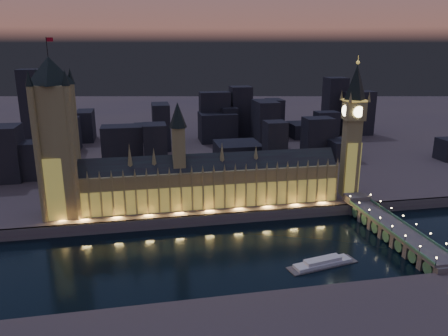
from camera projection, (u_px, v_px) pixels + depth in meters
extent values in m
plane|color=black|center=(233.00, 249.00, 276.87)|extent=(2000.00, 2000.00, 0.00)
cube|color=#423841|center=(171.00, 115.00, 766.23)|extent=(2000.00, 960.00, 8.00)
cube|color=#574550|center=(221.00, 219.00, 314.44)|extent=(2000.00, 2.50, 8.00)
cube|color=olive|center=(206.00, 187.00, 327.95)|extent=(200.07, 20.69, 28.00)
cube|color=#AA9B3E|center=(209.00, 198.00, 319.67)|extent=(200.00, 0.50, 18.00)
cube|color=black|center=(206.00, 165.00, 323.25)|extent=(200.06, 16.96, 16.26)
cube|color=olive|center=(179.00, 149.00, 315.97)|extent=(9.00, 9.00, 32.00)
cone|color=black|center=(178.00, 115.00, 309.06)|extent=(13.00, 13.00, 18.00)
cube|color=olive|center=(65.00, 200.00, 299.53)|extent=(1.20, 1.20, 28.00)
cone|color=olive|center=(63.00, 177.00, 295.40)|extent=(2.00, 2.00, 6.00)
cube|color=olive|center=(77.00, 200.00, 301.01)|extent=(1.20, 1.20, 28.00)
cone|color=olive|center=(75.00, 176.00, 296.87)|extent=(2.00, 2.00, 6.00)
cube|color=olive|center=(89.00, 199.00, 302.48)|extent=(1.20, 1.20, 28.00)
cone|color=olive|center=(87.00, 175.00, 298.35)|extent=(2.00, 2.00, 6.00)
cube|color=olive|center=(101.00, 198.00, 303.95)|extent=(1.20, 1.20, 28.00)
cone|color=olive|center=(99.00, 175.00, 299.82)|extent=(2.00, 2.00, 6.00)
cube|color=olive|center=(113.00, 197.00, 305.43)|extent=(1.20, 1.20, 28.00)
cone|color=olive|center=(111.00, 174.00, 301.29)|extent=(2.00, 2.00, 6.00)
cube|color=olive|center=(124.00, 197.00, 306.90)|extent=(1.20, 1.20, 28.00)
cone|color=olive|center=(123.00, 173.00, 302.77)|extent=(2.00, 2.00, 6.00)
cube|color=olive|center=(136.00, 196.00, 308.38)|extent=(1.20, 1.20, 28.00)
cone|color=olive|center=(135.00, 173.00, 304.24)|extent=(2.00, 2.00, 6.00)
cube|color=olive|center=(148.00, 195.00, 309.85)|extent=(1.20, 1.20, 28.00)
cone|color=olive|center=(146.00, 172.00, 305.72)|extent=(2.00, 2.00, 6.00)
cube|color=olive|center=(159.00, 194.00, 311.32)|extent=(1.20, 1.20, 28.00)
cone|color=olive|center=(158.00, 171.00, 307.19)|extent=(2.00, 2.00, 6.00)
cube|color=olive|center=(170.00, 194.00, 312.80)|extent=(1.20, 1.20, 28.00)
cone|color=olive|center=(169.00, 171.00, 308.66)|extent=(2.00, 2.00, 6.00)
cube|color=olive|center=(181.00, 193.00, 314.27)|extent=(1.20, 1.20, 28.00)
cone|color=olive|center=(180.00, 170.00, 310.14)|extent=(2.00, 2.00, 6.00)
cube|color=olive|center=(192.00, 192.00, 315.74)|extent=(1.20, 1.20, 28.00)
cone|color=olive|center=(192.00, 170.00, 311.61)|extent=(2.00, 2.00, 6.00)
cube|color=olive|center=(203.00, 192.00, 317.22)|extent=(1.20, 1.20, 28.00)
cone|color=olive|center=(203.00, 169.00, 313.08)|extent=(2.00, 2.00, 6.00)
cube|color=olive|center=(214.00, 191.00, 318.69)|extent=(1.20, 1.20, 28.00)
cone|color=olive|center=(214.00, 168.00, 314.56)|extent=(2.00, 2.00, 6.00)
cube|color=olive|center=(225.00, 190.00, 320.16)|extent=(1.20, 1.20, 28.00)
cone|color=olive|center=(225.00, 168.00, 316.03)|extent=(2.00, 2.00, 6.00)
cube|color=olive|center=(235.00, 190.00, 321.64)|extent=(1.20, 1.20, 28.00)
cone|color=olive|center=(235.00, 167.00, 317.50)|extent=(2.00, 2.00, 6.00)
cube|color=olive|center=(246.00, 189.00, 323.11)|extent=(1.20, 1.20, 28.00)
cone|color=olive|center=(246.00, 167.00, 318.98)|extent=(2.00, 2.00, 6.00)
cube|color=olive|center=(256.00, 188.00, 324.59)|extent=(1.20, 1.20, 28.00)
cone|color=olive|center=(257.00, 166.00, 320.45)|extent=(2.00, 2.00, 6.00)
cube|color=olive|center=(267.00, 188.00, 326.06)|extent=(1.20, 1.20, 28.00)
cone|color=olive|center=(267.00, 166.00, 321.93)|extent=(2.00, 2.00, 6.00)
cube|color=olive|center=(277.00, 187.00, 327.53)|extent=(1.20, 1.20, 28.00)
cone|color=olive|center=(277.00, 165.00, 323.40)|extent=(2.00, 2.00, 6.00)
cube|color=olive|center=(287.00, 186.00, 329.01)|extent=(1.20, 1.20, 28.00)
cone|color=olive|center=(288.00, 164.00, 324.87)|extent=(2.00, 2.00, 6.00)
cube|color=olive|center=(297.00, 186.00, 330.48)|extent=(1.20, 1.20, 28.00)
cone|color=olive|center=(298.00, 164.00, 326.35)|extent=(2.00, 2.00, 6.00)
cube|color=olive|center=(307.00, 185.00, 331.95)|extent=(1.20, 1.20, 28.00)
cone|color=olive|center=(308.00, 163.00, 327.82)|extent=(2.00, 2.00, 6.00)
cube|color=olive|center=(317.00, 184.00, 333.43)|extent=(1.20, 1.20, 28.00)
cone|color=olive|center=(318.00, 163.00, 329.29)|extent=(2.00, 2.00, 6.00)
cube|color=olive|center=(327.00, 184.00, 334.90)|extent=(1.20, 1.20, 28.00)
cone|color=olive|center=(328.00, 162.00, 330.77)|extent=(2.00, 2.00, 6.00)
cube|color=olive|center=(337.00, 183.00, 336.37)|extent=(1.20, 1.20, 28.00)
cone|color=olive|center=(338.00, 162.00, 332.24)|extent=(2.00, 2.00, 6.00)
cone|color=olive|center=(130.00, 155.00, 310.36)|extent=(4.40, 4.40, 18.00)
cone|color=olive|center=(154.00, 157.00, 314.04)|extent=(4.40, 4.40, 14.00)
cone|color=olive|center=(222.00, 152.00, 322.97)|extent=(4.40, 4.40, 16.00)
cone|color=olive|center=(256.00, 153.00, 328.32)|extent=(4.40, 4.40, 12.00)
cube|color=olive|center=(58.00, 152.00, 300.20)|extent=(24.41, 24.41, 91.73)
cube|color=#AA9B3E|center=(59.00, 190.00, 296.23)|extent=(22.00, 0.50, 44.00)
cone|color=black|center=(49.00, 71.00, 285.03)|extent=(31.68, 31.68, 18.00)
cylinder|color=black|center=(47.00, 47.00, 280.88)|extent=(0.50, 0.50, 12.00)
cube|color=#A60A1B|center=(50.00, 39.00, 280.04)|extent=(4.00, 0.15, 2.50)
cylinder|color=olive|center=(38.00, 157.00, 287.79)|extent=(4.40, 4.40, 91.73)
cone|color=black|center=(28.00, 78.00, 273.73)|extent=(5.20, 5.20, 10.00)
cylinder|color=olive|center=(45.00, 149.00, 308.54)|extent=(4.40, 4.40, 91.73)
cone|color=black|center=(36.00, 76.00, 294.48)|extent=(5.20, 5.20, 10.00)
cylinder|color=olive|center=(73.00, 155.00, 291.85)|extent=(4.40, 4.40, 91.73)
cone|color=black|center=(65.00, 78.00, 277.78)|extent=(5.20, 5.20, 10.00)
cylinder|color=olive|center=(77.00, 148.00, 312.60)|extent=(4.40, 4.40, 91.73)
cone|color=black|center=(70.00, 75.00, 298.53)|extent=(5.20, 5.20, 10.00)
cube|color=olive|center=(350.00, 158.00, 344.57)|extent=(13.69, 13.69, 61.19)
cube|color=#AA9B3E|center=(353.00, 171.00, 341.10)|extent=(12.00, 0.50, 44.00)
cube|color=olive|center=(354.00, 110.00, 334.14)|extent=(15.00, 15.00, 14.26)
cube|color=#F2C64C|center=(355.00, 100.00, 332.01)|extent=(15.75, 15.75, 1.20)
cone|color=black|center=(356.00, 82.00, 328.25)|extent=(18.00, 18.00, 26.00)
sphere|color=#F2C64C|center=(358.00, 62.00, 324.24)|extent=(2.80, 2.80, 2.80)
cylinder|color=#F2C64C|center=(358.00, 59.00, 323.55)|extent=(0.40, 0.40, 5.00)
cylinder|color=#FFF2BF|center=(359.00, 112.00, 326.83)|extent=(8.40, 0.50, 8.40)
cylinder|color=#FFF2BF|center=(349.00, 109.00, 341.45)|extent=(8.40, 0.50, 8.40)
cylinder|color=#FFF2BF|center=(345.00, 111.00, 332.72)|extent=(0.50, 8.40, 8.40)
cylinder|color=#FFF2BF|center=(363.00, 110.00, 335.57)|extent=(0.50, 8.40, 8.40)
cone|color=olive|center=(351.00, 97.00, 322.61)|extent=(2.60, 2.60, 8.00)
cone|color=olive|center=(342.00, 95.00, 336.76)|extent=(2.60, 2.60, 8.00)
cone|color=olive|center=(369.00, 97.00, 325.37)|extent=(2.60, 2.60, 8.00)
cone|color=olive|center=(360.00, 94.00, 339.52)|extent=(2.60, 2.60, 8.00)
cube|color=#574550|center=(397.00, 229.00, 284.61)|extent=(17.62, 100.00, 1.60)
cube|color=#326D4B|center=(385.00, 228.00, 282.68)|extent=(0.80, 100.00, 1.60)
cube|color=#326D4B|center=(409.00, 226.00, 285.78)|extent=(0.80, 100.00, 1.60)
cube|color=#574550|center=(357.00, 201.00, 336.70)|extent=(17.62, 12.00, 9.50)
cube|color=#574550|center=(448.00, 274.00, 238.88)|extent=(15.85, 4.00, 9.50)
cylinder|color=black|center=(436.00, 262.00, 235.02)|extent=(0.30, 0.30, 4.40)
sphere|color=#FFD88C|center=(437.00, 258.00, 234.38)|extent=(1.00, 1.00, 1.00)
cube|color=#574550|center=(431.00, 262.00, 252.35)|extent=(15.85, 4.00, 9.50)
cylinder|color=black|center=(420.00, 250.00, 248.49)|extent=(0.30, 0.30, 4.40)
sphere|color=#FFD88C|center=(420.00, 246.00, 247.86)|extent=(1.00, 1.00, 1.00)
cylinder|color=black|center=(446.00, 247.00, 251.59)|extent=(0.30, 0.30, 4.40)
sphere|color=#FFD88C|center=(446.00, 244.00, 250.96)|extent=(1.00, 1.00, 1.00)
cube|color=#574550|center=(416.00, 251.00, 265.83)|extent=(15.85, 4.00, 9.50)
cylinder|color=black|center=(405.00, 239.00, 261.97)|extent=(0.30, 0.30, 4.40)
sphere|color=#FFD88C|center=(405.00, 236.00, 261.33)|extent=(1.00, 1.00, 1.00)
cylinder|color=black|center=(430.00, 237.00, 265.07)|extent=(0.30, 0.30, 4.40)
sphere|color=#FFD88C|center=(431.00, 233.00, 264.43)|extent=(1.00, 1.00, 1.00)
cube|color=#574550|center=(402.00, 240.00, 279.30)|extent=(15.85, 4.00, 9.50)
cylinder|color=black|center=(392.00, 230.00, 275.44)|extent=(0.30, 0.30, 4.40)
sphere|color=#FFD88C|center=(392.00, 226.00, 274.81)|extent=(1.00, 1.00, 1.00)
cylinder|color=black|center=(416.00, 227.00, 278.54)|extent=(0.30, 0.30, 4.40)
sphere|color=#FFD88C|center=(416.00, 224.00, 277.90)|extent=(1.00, 1.00, 1.00)
cube|color=#574550|center=(390.00, 231.00, 292.77)|extent=(15.85, 4.00, 9.50)
cylinder|color=black|center=(380.00, 221.00, 288.92)|extent=(0.30, 0.30, 4.40)
sphere|color=#FFD88C|center=(380.00, 218.00, 288.28)|extent=(1.00, 1.00, 1.00)
cylinder|color=black|center=(403.00, 219.00, 292.01)|extent=(0.30, 0.30, 4.40)
sphere|color=#FFD88C|center=(403.00, 216.00, 291.38)|extent=(1.00, 1.00, 1.00)
cube|color=#574550|center=(379.00, 223.00, 306.25)|extent=(15.85, 4.00, 9.50)
cylinder|color=black|center=(369.00, 213.00, 302.39)|extent=(0.30, 0.30, 4.40)
sphere|color=#FFD88C|center=(369.00, 210.00, 301.76)|extent=(1.00, 1.00, 1.00)
cylinder|color=black|center=(391.00, 211.00, 305.49)|extent=(0.30, 0.30, 4.40)
sphere|color=#FFD88C|center=(391.00, 208.00, 304.85)|extent=(1.00, 1.00, 1.00)
cube|color=#574550|center=(369.00, 215.00, 319.72)|extent=(15.85, 4.00, 9.50)
cylinder|color=black|center=(359.00, 206.00, 315.87)|extent=(0.30, 0.30, 4.40)
sphere|color=#FFD88C|center=(359.00, 203.00, 315.23)|extent=(1.00, 1.00, 1.00)
cylinder|color=black|center=(380.00, 204.00, 318.96)|extent=(0.30, 0.30, 4.40)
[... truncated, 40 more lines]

